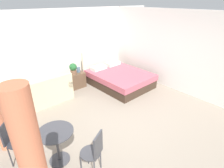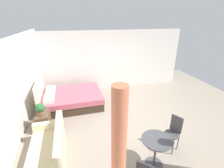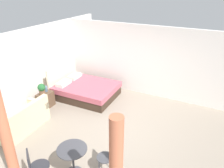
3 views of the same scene
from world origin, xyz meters
TOP-DOWN VIEW (x-y plane):
  - ground_plane at (0.00, 0.00)m, footprint 8.34×9.47m
  - wall_back at (0.00, 3.24)m, footprint 8.34×0.12m
  - wall_right at (2.67, 0.00)m, footprint 0.12×6.47m
  - bed at (1.41, 1.87)m, footprint 1.69×2.17m
  - couch at (-1.09, 2.33)m, footprint 1.59×0.78m
  - nightstand at (0.18, 2.62)m, footprint 0.54×0.35m
  - potted_plant at (0.08, 2.62)m, footprint 0.25×0.25m
  - vase at (0.30, 2.67)m, footprint 0.12×0.12m
  - balcony_table at (-1.74, 0.09)m, footprint 0.65×0.65m
  - cafe_chair_near_window at (-2.32, 0.59)m, footprint 0.58×0.58m
  - cafe_chair_near_couch at (-1.38, -0.58)m, footprint 0.49×0.49m
  - curtain_right at (-2.42, 1.13)m, footprint 0.21×0.21m

SIDE VIEW (x-z plane):
  - ground_plane at x=0.00m, z-range -0.02..0.00m
  - nightstand at x=0.18m, z-range 0.00..0.52m
  - bed at x=1.41m, z-range -0.29..0.83m
  - couch at x=-1.09m, z-range -0.14..0.70m
  - balcony_table at x=-1.74m, z-range 0.14..0.84m
  - cafe_chair_near_couch at x=-1.38m, z-range 0.09..0.97m
  - cafe_chair_near_window at x=-2.32m, z-range 0.10..0.98m
  - vase at x=0.30m, z-range 0.52..0.70m
  - potted_plant at x=0.08m, z-range 0.54..0.92m
  - curtain_right at x=-2.42m, z-range 0.00..2.32m
  - wall_back at x=0.00m, z-range 0.00..2.56m
  - wall_right at x=2.67m, z-range 0.00..2.56m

